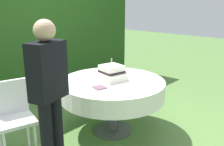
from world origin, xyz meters
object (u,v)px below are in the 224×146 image
object	(u,v)px
cake_table	(112,89)
garden_chair	(13,112)
serving_plate_left	(75,89)
serving_plate_far	(83,76)
serving_plate_near	(85,83)
standing_person	(49,91)
napkin_stack	(99,88)
wedding_cake	(112,73)
serving_plate_right	(133,71)

from	to	relation	value
cake_table	garden_chair	bearing A→B (deg)	158.62
serving_plate_left	garden_chair	bearing A→B (deg)	149.07
cake_table	serving_plate_far	bearing A→B (deg)	109.07
serving_plate_near	serving_plate_far	size ratio (longest dim) A/B	1.21
serving_plate_near	garden_chair	world-z (taller)	garden_chair
standing_person	cake_table	bearing A→B (deg)	8.46
garden_chair	serving_plate_near	bearing A→B (deg)	-18.19
napkin_stack	standing_person	bearing A→B (deg)	-173.82
garden_chair	cake_table	bearing A→B (deg)	-21.38
serving_plate_near	napkin_stack	distance (m)	0.26
wedding_cake	cake_table	bearing A→B (deg)	-122.42
serving_plate_left	serving_plate_right	bearing A→B (deg)	-2.05
serving_plate_left	garden_chair	size ratio (longest dim) A/B	0.16
cake_table	serving_plate_right	size ratio (longest dim) A/B	12.90
napkin_stack	serving_plate_far	bearing A→B (deg)	69.83
serving_plate_near	standing_person	world-z (taller)	standing_person
cake_table	standing_person	world-z (taller)	standing_person
standing_person	serving_plate_right	bearing A→B (deg)	7.71
serving_plate_near	garden_chair	bearing A→B (deg)	161.81
wedding_cake	napkin_stack	world-z (taller)	wedding_cake
wedding_cake	serving_plate_far	xyz separation A→B (m)	(-0.16, 0.39, -0.09)
serving_plate_left	standing_person	size ratio (longest dim) A/B	0.09
cake_table	serving_plate_far	size ratio (longest dim) A/B	11.27
garden_chair	serving_plate_right	bearing A→B (deg)	-13.30
garden_chair	standing_person	bearing A→B (deg)	-82.58
cake_table	serving_plate_far	xyz separation A→B (m)	(-0.14, 0.42, 0.12)
serving_plate_right	napkin_stack	distance (m)	0.87
cake_table	serving_plate_near	distance (m)	0.39
serving_plate_right	serving_plate_near	bearing A→B (deg)	171.82
serving_plate_near	standing_person	bearing A→B (deg)	-156.15
garden_chair	standing_person	distance (m)	0.74
serving_plate_near	serving_plate_far	world-z (taller)	same
serving_plate_near	serving_plate_right	distance (m)	0.86
serving_plate_left	garden_chair	xyz separation A→B (m)	(-0.61, 0.36, -0.20)
standing_person	serving_plate_far	bearing A→B (deg)	31.44
serving_plate_near	wedding_cake	bearing A→B (deg)	-23.77
serving_plate_far	wedding_cake	bearing A→B (deg)	-67.17
cake_table	serving_plate_near	size ratio (longest dim) A/B	9.32
cake_table	standing_person	distance (m)	1.15
serving_plate_right	cake_table	bearing A→B (deg)	-173.84
wedding_cake	standing_person	size ratio (longest dim) A/B	0.24
wedding_cake	serving_plate_near	size ratio (longest dim) A/B	2.61
serving_plate_near	garden_chair	distance (m)	0.92
serving_plate_near	cake_table	bearing A→B (deg)	-29.21
serving_plate_right	napkin_stack	xyz separation A→B (m)	(-0.86, -0.14, 0.00)
wedding_cake	standing_person	world-z (taller)	standing_person
serving_plate_near	standing_person	size ratio (longest dim) A/B	0.09
wedding_cake	standing_person	bearing A→B (deg)	-170.19
wedding_cake	napkin_stack	size ratio (longest dim) A/B	2.70
serving_plate_left	standing_person	bearing A→B (deg)	-153.75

